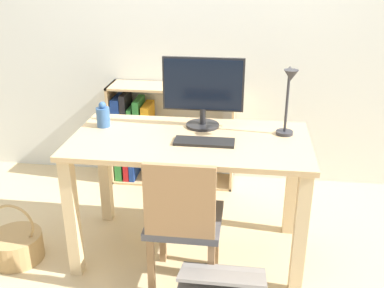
% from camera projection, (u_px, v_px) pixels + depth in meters
% --- Properties ---
extents(ground_plane, '(10.00, 10.00, 0.00)m').
position_uv_depth(ground_plane, '(190.00, 250.00, 2.89)').
color(ground_plane, '#CCB284').
extents(wall_back, '(8.00, 0.05, 2.60)m').
position_uv_depth(wall_back, '(209.00, 20.00, 3.42)').
color(wall_back, silver).
rests_on(wall_back, ground_plane).
extents(desk, '(1.38, 0.72, 0.78)m').
position_uv_depth(desk, '(190.00, 161.00, 2.65)').
color(desk, tan).
rests_on(desk, ground_plane).
extents(monitor, '(0.49, 0.20, 0.43)m').
position_uv_depth(monitor, '(203.00, 89.00, 2.68)').
color(monitor, '#232326').
rests_on(monitor, desk).
extents(keyboard, '(0.34, 0.13, 0.02)m').
position_uv_depth(keyboard, '(204.00, 142.00, 2.52)').
color(keyboard, black).
rests_on(keyboard, desk).
extents(vase, '(0.08, 0.08, 0.16)m').
position_uv_depth(vase, '(103.00, 116.00, 2.75)').
color(vase, '#33598C').
rests_on(vase, desk).
extents(desk_lamp, '(0.10, 0.19, 0.41)m').
position_uv_depth(desk_lamp, '(288.00, 96.00, 2.50)').
color(desk_lamp, '#2D2D33').
rests_on(desk_lamp, desk).
extents(chair, '(0.40, 0.40, 0.83)m').
position_uv_depth(chair, '(183.00, 219.00, 2.39)').
color(chair, '#4C4C51').
rests_on(chair, ground_plane).
extents(bookshelf, '(0.99, 0.28, 0.82)m').
position_uv_depth(bookshelf, '(150.00, 133.00, 3.65)').
color(bookshelf, tan).
rests_on(bookshelf, ground_plane).
extents(basket, '(0.32, 0.32, 0.38)m').
position_uv_depth(basket, '(16.00, 245.00, 2.78)').
color(basket, tan).
rests_on(basket, ground_plane).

